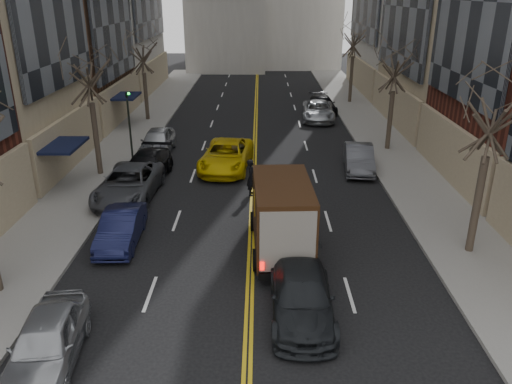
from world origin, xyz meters
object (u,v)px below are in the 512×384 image
ups_truck (281,215)px  pedestrian (251,177)px  observer_sedan (302,295)px  taxi (226,156)px

ups_truck → pedestrian: (-1.29, 5.97, -0.62)m
observer_sedan → taxi: size_ratio=0.85×
ups_truck → pedestrian: bearing=99.7°
observer_sedan → taxi: 14.80m
ups_truck → taxi: size_ratio=0.99×
ups_truck → observer_sedan: ups_truck is taller
observer_sedan → pedestrian: size_ratio=2.59×
ups_truck → observer_sedan: 4.45m
pedestrian → observer_sedan: bearing=-165.4°
observer_sedan → taxi: (-3.35, 14.41, 0.09)m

